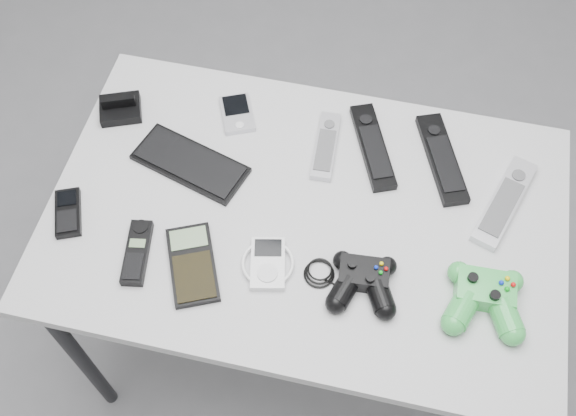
% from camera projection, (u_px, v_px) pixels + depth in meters
% --- Properties ---
extents(floor, '(3.50, 3.50, 0.00)m').
position_uv_depth(floor, '(328.00, 364.00, 1.93)').
color(floor, slate).
rests_on(floor, ground).
extents(desk, '(1.05, 0.67, 0.70)m').
position_uv_depth(desk, '(305.00, 228.00, 1.42)').
color(desk, '#ABABAE').
rests_on(desk, floor).
extents(pda_keyboard, '(0.26, 0.17, 0.01)m').
position_uv_depth(pda_keyboard, '(190.00, 163.00, 1.43)').
color(pda_keyboard, black).
rests_on(pda_keyboard, desk).
extents(dock_bracket, '(0.11, 0.11, 0.05)m').
position_uv_depth(dock_bracket, '(119.00, 105.00, 1.49)').
color(dock_bracket, black).
rests_on(dock_bracket, desk).
extents(pda, '(0.10, 0.12, 0.02)m').
position_uv_depth(pda, '(237.00, 113.00, 1.50)').
color(pda, '#BABAC2').
rests_on(pda, desk).
extents(remote_silver_a, '(0.05, 0.18, 0.02)m').
position_uv_depth(remote_silver_a, '(326.00, 145.00, 1.45)').
color(remote_silver_a, '#BABAC2').
rests_on(remote_silver_a, desk).
extents(remote_black_a, '(0.13, 0.22, 0.02)m').
position_uv_depth(remote_black_a, '(373.00, 146.00, 1.45)').
color(remote_black_a, black).
rests_on(remote_black_a, desk).
extents(remote_black_b, '(0.14, 0.23, 0.02)m').
position_uv_depth(remote_black_b, '(442.00, 158.00, 1.43)').
color(remote_black_b, black).
rests_on(remote_black_b, desk).
extents(remote_silver_b, '(0.12, 0.23, 0.02)m').
position_uv_depth(remote_silver_b, '(505.00, 202.00, 1.37)').
color(remote_silver_b, silver).
rests_on(remote_silver_b, desk).
extents(mobile_phone, '(0.09, 0.12, 0.02)m').
position_uv_depth(mobile_phone, '(68.00, 213.00, 1.36)').
color(mobile_phone, black).
rests_on(mobile_phone, desk).
extents(cordless_handset, '(0.07, 0.14, 0.02)m').
position_uv_depth(cordless_handset, '(137.00, 252.00, 1.31)').
color(cordless_handset, black).
rests_on(cordless_handset, desk).
extents(calculator, '(0.15, 0.19, 0.02)m').
position_uv_depth(calculator, '(192.00, 264.00, 1.30)').
color(calculator, black).
rests_on(calculator, desk).
extents(mp3_player, '(0.12, 0.13, 0.02)m').
position_uv_depth(mp3_player, '(268.00, 263.00, 1.30)').
color(mp3_player, silver).
rests_on(mp3_player, desk).
extents(controller_black, '(0.24, 0.16, 0.05)m').
position_uv_depth(controller_black, '(363.00, 280.00, 1.27)').
color(controller_black, black).
rests_on(controller_black, desk).
extents(controller_green, '(0.16, 0.17, 0.05)m').
position_uv_depth(controller_green, '(485.00, 297.00, 1.25)').
color(controller_green, green).
rests_on(controller_green, desk).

